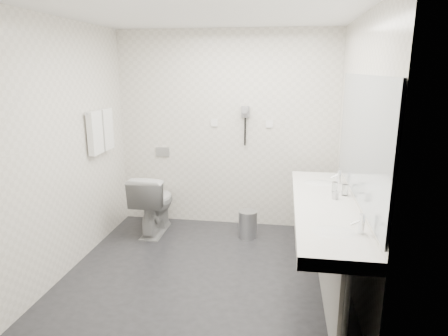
# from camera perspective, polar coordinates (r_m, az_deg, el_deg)

# --- Properties ---
(floor) EXTENTS (2.80, 2.80, 0.00)m
(floor) POSITION_cam_1_polar(r_m,az_deg,el_deg) (4.24, -2.39, -14.32)
(floor) COLOR #232327
(floor) RESTS_ON ground
(ceiling) EXTENTS (2.80, 2.80, 0.00)m
(ceiling) POSITION_cam_1_polar(r_m,az_deg,el_deg) (3.76, -2.80, 21.47)
(ceiling) COLOR white
(ceiling) RESTS_ON wall_back
(wall_back) EXTENTS (2.80, 0.00, 2.80)m
(wall_back) POSITION_cam_1_polar(r_m,az_deg,el_deg) (5.07, 0.30, 5.42)
(wall_back) COLOR silver
(wall_back) RESTS_ON floor
(wall_front) EXTENTS (2.80, 0.00, 2.80)m
(wall_front) POSITION_cam_1_polar(r_m,az_deg,el_deg) (2.58, -8.21, -3.38)
(wall_front) COLOR silver
(wall_front) RESTS_ON floor
(wall_left) EXTENTS (0.00, 2.60, 2.60)m
(wall_left) POSITION_cam_1_polar(r_m,az_deg,el_deg) (4.30, -21.22, 2.87)
(wall_left) COLOR silver
(wall_left) RESTS_ON floor
(wall_right) EXTENTS (0.00, 2.60, 2.60)m
(wall_right) POSITION_cam_1_polar(r_m,az_deg,el_deg) (3.79, 18.65, 1.67)
(wall_right) COLOR silver
(wall_right) RESTS_ON floor
(vanity_counter) EXTENTS (0.55, 2.20, 0.10)m
(vanity_counter) POSITION_cam_1_polar(r_m,az_deg,el_deg) (3.69, 14.38, -5.66)
(vanity_counter) COLOR white
(vanity_counter) RESTS_ON floor
(vanity_panel) EXTENTS (0.03, 2.15, 0.75)m
(vanity_panel) POSITION_cam_1_polar(r_m,az_deg,el_deg) (3.85, 14.36, -11.64)
(vanity_panel) COLOR #9B9892
(vanity_panel) RESTS_ON floor
(vanity_post_near) EXTENTS (0.06, 0.06, 0.75)m
(vanity_post_near) POSITION_cam_1_polar(r_m,az_deg,el_deg) (2.96, 16.93, -20.39)
(vanity_post_near) COLOR silver
(vanity_post_near) RESTS_ON floor
(vanity_post_far) EXTENTS (0.06, 0.06, 0.75)m
(vanity_post_far) POSITION_cam_1_polar(r_m,az_deg,el_deg) (4.81, 13.59, -6.27)
(vanity_post_far) COLOR silver
(vanity_post_far) RESTS_ON floor
(mirror) EXTENTS (0.02, 2.20, 1.05)m
(mirror) POSITION_cam_1_polar(r_m,az_deg,el_deg) (3.56, 19.19, 4.13)
(mirror) COLOR #B2BCC6
(mirror) RESTS_ON wall_right
(basin_near) EXTENTS (0.40, 0.31, 0.05)m
(basin_near) POSITION_cam_1_polar(r_m,az_deg,el_deg) (3.07, 15.54, -9.14)
(basin_near) COLOR white
(basin_near) RESTS_ON vanity_counter
(basin_far) EXTENTS (0.40, 0.31, 0.05)m
(basin_far) POSITION_cam_1_polar(r_m,az_deg,el_deg) (4.29, 13.62, -2.30)
(basin_far) COLOR white
(basin_far) RESTS_ON vanity_counter
(faucet_near) EXTENTS (0.04, 0.04, 0.15)m
(faucet_near) POSITION_cam_1_polar(r_m,az_deg,el_deg) (3.07, 19.29, -7.63)
(faucet_near) COLOR silver
(faucet_near) RESTS_ON vanity_counter
(faucet_far) EXTENTS (0.04, 0.04, 0.15)m
(faucet_far) POSITION_cam_1_polar(r_m,az_deg,el_deg) (4.29, 16.28, -1.23)
(faucet_far) COLOR silver
(faucet_far) RESTS_ON vanity_counter
(soap_bottle_a) EXTENTS (0.06, 0.06, 0.10)m
(soap_bottle_a) POSITION_cam_1_polar(r_m,az_deg,el_deg) (3.78, 15.82, -3.66)
(soap_bottle_a) COLOR white
(soap_bottle_a) RESTS_ON vanity_counter
(glass_left) EXTENTS (0.07, 0.07, 0.11)m
(glass_left) POSITION_cam_1_polar(r_m,az_deg,el_deg) (3.92, 17.12, -3.06)
(glass_left) COLOR silver
(glass_left) RESTS_ON vanity_counter
(glass_right) EXTENTS (0.06, 0.06, 0.10)m
(glass_right) POSITION_cam_1_polar(r_m,az_deg,el_deg) (4.00, 15.72, -2.66)
(glass_right) COLOR silver
(glass_right) RESTS_ON vanity_counter
(toilet) EXTENTS (0.43, 0.76, 0.77)m
(toilet) POSITION_cam_1_polar(r_m,az_deg,el_deg) (5.04, -10.12, -5.00)
(toilet) COLOR white
(toilet) RESTS_ON floor
(flush_plate) EXTENTS (0.18, 0.02, 0.12)m
(flush_plate) POSITION_cam_1_polar(r_m,az_deg,el_deg) (5.30, -8.87, 2.34)
(flush_plate) COLOR #B2B5BA
(flush_plate) RESTS_ON wall_back
(pedal_bin) EXTENTS (0.30, 0.30, 0.32)m
(pedal_bin) POSITION_cam_1_polar(r_m,az_deg,el_deg) (4.90, 3.46, -8.18)
(pedal_bin) COLOR #B2B5BA
(pedal_bin) RESTS_ON floor
(bin_lid) EXTENTS (0.23, 0.23, 0.02)m
(bin_lid) POSITION_cam_1_polar(r_m,az_deg,el_deg) (4.84, 3.49, -6.34)
(bin_lid) COLOR #B2B5BA
(bin_lid) RESTS_ON pedal_bin
(towel_rail) EXTENTS (0.02, 0.62, 0.02)m
(towel_rail) POSITION_cam_1_polar(r_m,az_deg,el_deg) (4.72, -17.72, 7.77)
(towel_rail) COLOR silver
(towel_rail) RESTS_ON wall_left
(towel_near) EXTENTS (0.07, 0.24, 0.48)m
(towel_near) POSITION_cam_1_polar(r_m,az_deg,el_deg) (4.61, -18.16, 4.85)
(towel_near) COLOR white
(towel_near) RESTS_ON towel_rail
(towel_far) EXTENTS (0.07, 0.24, 0.48)m
(towel_far) POSITION_cam_1_polar(r_m,az_deg,el_deg) (4.86, -16.69, 5.40)
(towel_far) COLOR white
(towel_far) RESTS_ON towel_rail
(dryer_cradle) EXTENTS (0.10, 0.04, 0.14)m
(dryer_cradle) POSITION_cam_1_polar(r_m,az_deg,el_deg) (4.97, 3.13, 8.14)
(dryer_cradle) COLOR gray
(dryer_cradle) RESTS_ON wall_back
(dryer_barrel) EXTENTS (0.08, 0.14, 0.08)m
(dryer_barrel) POSITION_cam_1_polar(r_m,az_deg,el_deg) (4.90, 3.05, 8.40)
(dryer_barrel) COLOR gray
(dryer_barrel) RESTS_ON dryer_cradle
(dryer_cord) EXTENTS (0.02, 0.02, 0.35)m
(dryer_cord) POSITION_cam_1_polar(r_m,az_deg,el_deg) (4.99, 3.07, 5.27)
(dryer_cord) COLOR black
(dryer_cord) RESTS_ON dryer_cradle
(switch_plate_a) EXTENTS (0.09, 0.02, 0.09)m
(switch_plate_a) POSITION_cam_1_polar(r_m,az_deg,el_deg) (5.07, -1.41, 6.56)
(switch_plate_a) COLOR white
(switch_plate_a) RESTS_ON wall_back
(switch_plate_b) EXTENTS (0.09, 0.02, 0.09)m
(switch_plate_b) POSITION_cam_1_polar(r_m,az_deg,el_deg) (4.99, 6.58, 6.35)
(switch_plate_b) COLOR white
(switch_plate_b) RESTS_ON wall_back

